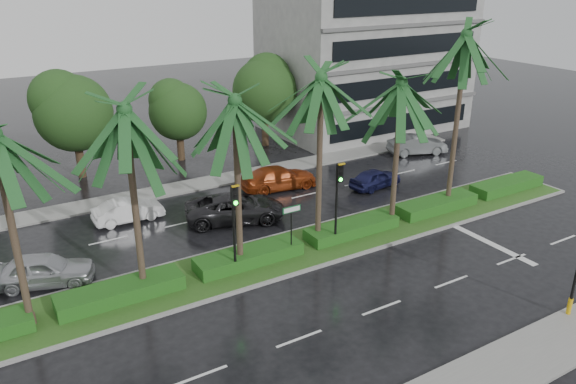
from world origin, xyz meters
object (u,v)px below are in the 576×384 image
street_sign (291,219)px  car_grey (417,145)px  car_red (279,178)px  car_blue (375,178)px  signal_median_left (234,217)px  car_white (128,211)px  car_silver (43,270)px  car_darkgrey (235,208)px

street_sign → car_grey: (16.60, 9.13, -1.41)m
car_red → car_blue: size_ratio=1.36×
signal_median_left → car_white: (-2.39, 8.53, -2.37)m
car_silver → car_darkgrey: 10.32m
car_silver → car_grey: (27.10, 5.52, -0.01)m
car_darkgrey → car_grey: (16.93, 3.79, -0.04)m
signal_median_left → car_red: size_ratio=0.89×
street_sign → car_grey: street_sign is taller
signal_median_left → car_silver: (-7.50, 3.80, -2.27)m
signal_median_left → street_sign: bearing=3.5°
signal_median_left → street_sign: size_ratio=1.68×
car_silver → car_blue: bearing=-65.2°
street_sign → car_blue: size_ratio=0.72×
car_grey → car_blue: bearing=136.7°
car_grey → signal_median_left: bearing=134.0°
car_blue → car_grey: 8.05m
street_sign → car_darkgrey: size_ratio=0.48×
car_grey → car_darkgrey: bearing=121.2°
signal_median_left → car_blue: signal_median_left is taller
car_white → car_darkgrey: (5.07, -3.00, 0.13)m
street_sign → car_darkgrey: bearing=93.5°
car_silver → car_darkgrey: car_darkgrey is taller
car_silver → car_grey: bearing=-58.6°
car_blue → car_grey: size_ratio=0.83×
car_silver → car_white: 6.97m
car_silver → car_red: car_silver is taller
street_sign → car_blue: 11.01m
car_silver → street_sign: bearing=-89.1°
street_sign → car_white: 10.05m
signal_median_left → car_white: signal_median_left is taller
car_red → signal_median_left: bearing=146.4°
car_red → car_grey: (12.43, 0.78, 0.01)m
signal_median_left → car_red: signal_median_left is taller
street_sign → car_silver: street_sign is taller
car_white → car_darkgrey: 5.89m
car_silver → car_darkgrey: size_ratio=0.79×
car_blue → car_grey: (7.10, 3.79, 0.10)m
car_darkgrey → car_grey: 17.35m
car_blue → car_darkgrey: bearing=83.4°
car_darkgrey → car_blue: size_ratio=1.51×
signal_median_left → car_red: 11.39m
car_darkgrey → car_red: size_ratio=1.11×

